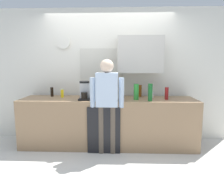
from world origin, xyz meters
TOP-DOWN VIEW (x-y plane):
  - ground_plane at (0.00, 0.00)m, footprint 8.00×8.00m
  - kitchen_counter at (0.00, 0.30)m, footprint 3.18×0.64m
  - dishwasher_panel at (-0.05, -0.03)m, footprint 0.56×0.02m
  - back_wall_assembly at (0.07, 0.70)m, footprint 4.78×0.42m
  - coffee_maker at (-0.40, 0.18)m, footprint 0.20×0.20m
  - bottle_clear_soda at (0.51, 0.21)m, footprint 0.09×0.09m
  - bottle_amber_beer at (0.61, 0.52)m, footprint 0.06×0.06m
  - bottle_dark_sauce at (-1.10, 0.48)m, footprint 0.06×0.06m
  - bottle_red_vinegar at (1.05, 0.25)m, footprint 0.06×0.06m
  - bottle_olive_oil at (0.02, 0.16)m, footprint 0.06×0.06m
  - bottle_green_wine at (0.73, 0.07)m, footprint 0.07×0.07m
  - cup_blue_mug at (-0.08, 0.26)m, footprint 0.08×0.08m
  - cup_white_mug at (0.81, 0.42)m, footprint 0.08×0.08m
  - potted_plant at (-0.03, 0.50)m, footprint 0.15×0.15m
  - dish_soap at (-0.87, 0.38)m, footprint 0.06×0.06m
  - storage_canister at (0.21, 0.28)m, footprint 0.14×0.14m
  - person_at_sink at (0.00, 0.00)m, footprint 0.57×0.22m

SIDE VIEW (x-z plane):
  - ground_plane at x=0.00m, z-range 0.00..0.00m
  - dishwasher_panel at x=-0.05m, z-range 0.00..0.81m
  - kitchen_counter at x=0.00m, z-range 0.00..0.90m
  - cup_white_mug at x=0.81m, z-range 0.90..0.99m
  - cup_blue_mug at x=-0.08m, z-range 0.90..1.00m
  - person_at_sink at x=0.00m, z-range 0.15..1.75m
  - dish_soap at x=-0.87m, z-range 0.88..1.06m
  - storage_canister at x=0.21m, z-range 0.90..1.07m
  - bottle_dark_sauce at x=-1.10m, z-range 0.90..1.08m
  - bottle_red_vinegar at x=1.05m, z-range 0.90..1.12m
  - bottle_amber_beer at x=0.61m, z-range 0.90..1.13m
  - bottle_olive_oil at x=0.02m, z-range 0.90..1.15m
  - potted_plant at x=-0.03m, z-range 0.91..1.14m
  - bottle_clear_soda at x=0.51m, z-range 0.90..1.18m
  - coffee_maker at x=-0.40m, z-range 0.88..1.21m
  - bottle_green_wine at x=0.73m, z-range 0.90..1.20m
  - back_wall_assembly at x=0.07m, z-range 0.05..2.65m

